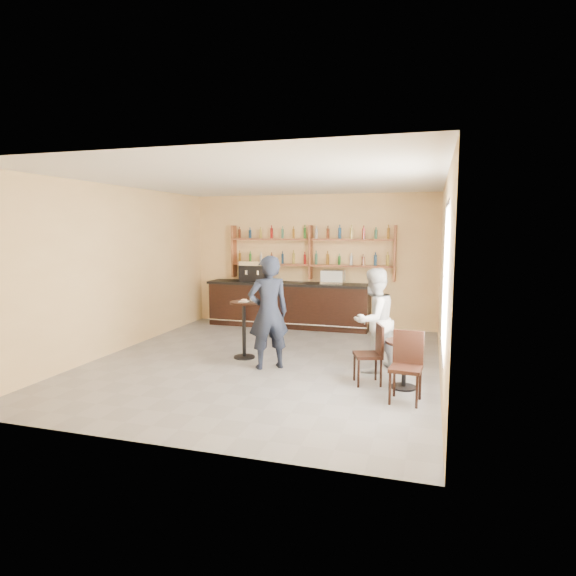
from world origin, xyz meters
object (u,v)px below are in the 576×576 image
(chair_south, at_px, (406,368))
(pedestal_table, at_px, (244,330))
(cafe_table, at_px, (404,365))
(man_main, at_px, (268,312))
(pastry_case, at_px, (333,277))
(espresso_machine, at_px, (256,271))
(patron_second, at_px, (374,320))
(chair_west, at_px, (368,354))
(bar_counter, at_px, (289,305))

(chair_south, bearing_deg, pedestal_table, 158.53)
(cafe_table, bearing_deg, chair_south, -85.24)
(pedestal_table, xyz_separation_m, cafe_table, (2.92, -0.91, -0.16))
(pedestal_table, relative_size, man_main, 0.54)
(pastry_case, relative_size, cafe_table, 0.74)
(espresso_machine, relative_size, patron_second, 0.41)
(chair_south, bearing_deg, espresso_machine, 135.99)
(pastry_case, relative_size, chair_south, 0.55)
(espresso_machine, distance_m, chair_west, 5.12)
(patron_second, bearing_deg, espresso_machine, -99.12)
(pedestal_table, distance_m, man_main, 0.92)
(bar_counter, height_order, chair_west, bar_counter)
(chair_west, bearing_deg, man_main, -121.24)
(bar_counter, height_order, man_main, man_main)
(patron_second, bearing_deg, pastry_case, -122.41)
(chair_west, relative_size, chair_south, 0.95)
(espresso_machine, distance_m, cafe_table, 5.54)
(espresso_machine, relative_size, pedestal_table, 0.67)
(cafe_table, distance_m, chair_south, 0.61)
(bar_counter, xyz_separation_m, chair_south, (3.01, -4.50, -0.06))
(chair_south, relative_size, patron_second, 0.56)
(pastry_case, distance_m, patron_second, 3.43)
(espresso_machine, height_order, chair_west, espresso_machine)
(chair_west, bearing_deg, pedestal_table, -128.93)
(bar_counter, distance_m, pedestal_table, 3.00)
(bar_counter, height_order, chair_south, bar_counter)
(pedestal_table, relative_size, patron_second, 0.61)
(cafe_table, bearing_deg, chair_west, 174.81)
(patron_second, bearing_deg, cafe_table, 70.58)
(bar_counter, xyz_separation_m, man_main, (0.68, -3.48, 0.42))
(bar_counter, height_order, pedestal_table, bar_counter)
(pastry_case, distance_m, chair_west, 4.15)
(espresso_machine, xyz_separation_m, pastry_case, (1.94, 0.00, -0.09))
(pedestal_table, xyz_separation_m, patron_second, (2.37, -0.14, 0.34))
(chair_west, xyz_separation_m, patron_second, (-0.00, 0.71, 0.40))
(bar_counter, bearing_deg, man_main, -78.96)
(pastry_case, relative_size, man_main, 0.28)
(pedestal_table, distance_m, patron_second, 2.40)
(pedestal_table, bearing_deg, patron_second, -3.41)
(cafe_table, distance_m, chair_west, 0.56)
(pastry_case, height_order, man_main, man_main)
(bar_counter, distance_m, man_main, 3.57)
(pedestal_table, height_order, chair_west, pedestal_table)
(pastry_case, bearing_deg, chair_west, -65.97)
(bar_counter, distance_m, pastry_case, 1.30)
(bar_counter, distance_m, cafe_table, 4.90)
(chair_west, height_order, chair_south, chair_south)
(man_main, bearing_deg, espresso_machine, -100.22)
(pedestal_table, bearing_deg, pastry_case, 70.63)
(pastry_case, xyz_separation_m, man_main, (-0.41, -3.48, -0.28))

